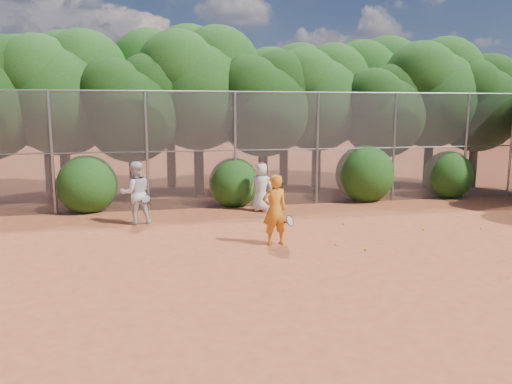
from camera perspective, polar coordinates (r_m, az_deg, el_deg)
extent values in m
plane|color=#A84925|center=(12.24, 7.08, -6.82)|extent=(80.00, 80.00, 0.00)
cylinder|color=gray|center=(17.43, -22.30, 4.10)|extent=(0.09, 0.09, 4.00)
cylinder|color=gray|center=(17.15, -12.37, 4.51)|extent=(0.09, 0.09, 4.00)
cylinder|color=gray|center=(17.39, -2.41, 4.78)|extent=(0.09, 0.09, 4.00)
cylinder|color=gray|center=(18.13, 7.02, 4.91)|extent=(0.09, 0.09, 4.00)
cylinder|color=gray|center=(19.31, 15.50, 4.91)|extent=(0.09, 0.09, 4.00)
cylinder|color=gray|center=(20.87, 22.86, 4.83)|extent=(0.09, 0.09, 4.00)
cylinder|color=gray|center=(17.54, 0.84, 11.37)|extent=(20.00, 0.05, 0.05)
cylinder|color=gray|center=(17.58, 0.82, 4.84)|extent=(20.00, 0.04, 0.04)
cube|color=slate|center=(17.58, 0.82, 4.84)|extent=(20.00, 0.02, 4.00)
cylinder|color=gray|center=(22.07, 27.14, 4.75)|extent=(0.09, 0.09, 4.00)
sphere|color=black|center=(20.09, -26.52, 11.51)|extent=(3.05, 3.05, 3.05)
cylinder|color=black|center=(19.95, -20.92, 2.63)|extent=(0.38, 0.38, 2.52)
sphere|color=#184310|center=(19.84, -21.34, 9.73)|extent=(4.03, 4.03, 4.03)
sphere|color=#184310|center=(20.17, -19.02, 12.72)|extent=(3.23, 3.23, 3.23)
sphere|color=#184310|center=(19.69, -23.70, 11.94)|extent=(3.02, 3.02, 3.02)
cylinder|color=black|center=(19.04, -13.76, 2.16)|extent=(0.36, 0.36, 2.17)
sphere|color=black|center=(18.90, -14.01, 8.56)|extent=(3.47, 3.47, 3.47)
sphere|color=black|center=(19.25, -11.98, 11.24)|extent=(2.78, 2.78, 2.78)
sphere|color=black|center=(18.68, -16.02, 10.61)|extent=(2.60, 2.60, 2.60)
cylinder|color=black|center=(20.09, -6.55, 3.44)|extent=(0.39, 0.39, 2.66)
sphere|color=#184310|center=(19.99, -6.69, 10.89)|extent=(4.26, 4.26, 4.26)
sphere|color=#184310|center=(20.56, -4.43, 13.85)|extent=(3.40, 3.40, 3.40)
sphere|color=#184310|center=(19.65, -8.87, 13.35)|extent=(3.19, 3.19, 3.19)
cylinder|color=black|center=(19.91, 0.81, 2.89)|extent=(0.37, 0.37, 2.27)
sphere|color=black|center=(19.78, 0.83, 9.32)|extent=(3.64, 3.64, 3.64)
sphere|color=black|center=(20.33, 2.65, 11.88)|extent=(2.91, 2.91, 2.91)
sphere|color=black|center=(19.40, -0.85, 11.47)|extent=(2.73, 2.73, 2.73)
cylinder|color=black|center=(21.35, 6.90, 3.50)|extent=(0.38, 0.38, 2.45)
sphere|color=#184310|center=(21.24, 7.03, 9.96)|extent=(3.92, 3.92, 3.92)
sphere|color=#184310|center=(21.90, 8.73, 12.47)|extent=(3.14, 3.14, 3.14)
sphere|color=#184310|center=(20.77, 5.52, 12.16)|extent=(2.94, 2.94, 2.94)
cylinder|color=black|center=(21.40, 14.12, 2.83)|extent=(0.36, 0.36, 2.10)
sphere|color=black|center=(21.28, 14.34, 8.34)|extent=(3.36, 3.36, 3.36)
sphere|color=black|center=(21.88, 15.65, 10.51)|extent=(2.69, 2.69, 2.69)
sphere|color=black|center=(20.79, 13.26, 10.22)|extent=(2.52, 2.52, 2.52)
cylinder|color=black|center=(23.10, 19.08, 3.67)|extent=(0.39, 0.39, 2.59)
sphere|color=#184310|center=(23.00, 19.43, 9.97)|extent=(4.14, 4.14, 4.14)
sphere|color=#184310|center=(23.83, 20.78, 12.36)|extent=(3.32, 3.32, 3.32)
sphere|color=#184310|center=(22.40, 18.35, 12.18)|extent=(3.11, 3.11, 3.11)
cylinder|color=black|center=(23.96, 23.55, 3.26)|extent=(0.37, 0.37, 2.31)
sphere|color=black|center=(23.85, 23.91, 8.67)|extent=(3.70, 3.70, 3.70)
sphere|color=black|center=(24.60, 24.96, 10.75)|extent=(2.96, 2.96, 2.96)
sphere|color=black|center=(23.26, 23.12, 10.54)|extent=(2.77, 2.77, 2.77)
cylinder|color=black|center=(22.37, -22.57, 3.34)|extent=(0.39, 0.39, 2.62)
sphere|color=#184310|center=(22.28, -22.99, 9.93)|extent=(4.20, 4.20, 4.20)
sphere|color=#184310|center=(22.60, -20.82, 12.71)|extent=(3.36, 3.36, 3.36)
sphere|color=#184310|center=(22.15, -25.20, 11.97)|extent=(3.15, 3.15, 3.15)
cylinder|color=black|center=(22.20, -9.68, 4.12)|extent=(0.40, 0.40, 2.80)
sphere|color=#184310|center=(22.12, -9.88, 11.21)|extent=(4.48, 4.48, 4.48)
sphere|color=#184310|center=(22.68, -7.68, 14.05)|extent=(3.58, 3.58, 3.58)
sphere|color=#184310|center=(21.81, -12.03, 13.53)|extent=(3.36, 3.36, 3.36)
cylinder|color=black|center=(22.58, 3.18, 3.97)|extent=(0.38, 0.38, 2.52)
sphere|color=#184310|center=(22.48, 3.24, 10.24)|extent=(4.03, 4.03, 4.03)
sphere|color=#184310|center=(23.12, 4.98, 12.70)|extent=(3.23, 3.23, 3.23)
sphere|color=#184310|center=(22.03, 1.66, 12.37)|extent=(3.02, 3.02, 3.02)
cylinder|color=black|center=(24.68, 12.99, 4.45)|extent=(0.40, 0.40, 2.73)
sphere|color=#184310|center=(24.60, 13.22, 10.67)|extent=(4.37, 4.37, 4.37)
sphere|color=#184310|center=(25.42, 14.72, 13.03)|extent=(3.49, 3.49, 3.49)
sphere|color=#184310|center=(24.02, 11.95, 12.84)|extent=(3.28, 3.28, 3.28)
sphere|color=#184310|center=(17.68, -18.74, 1.11)|extent=(2.00, 2.00, 2.00)
sphere|color=#184310|center=(17.81, -2.54, 1.33)|extent=(1.80, 1.80, 1.80)
sphere|color=#184310|center=(19.23, 12.32, 2.33)|extent=(2.20, 2.20, 2.20)
sphere|color=#184310|center=(20.93, 21.08, 2.06)|extent=(1.90, 1.90, 1.90)
imported|color=orange|center=(12.59, 2.14, -2.05)|extent=(0.71, 0.52, 1.80)
torus|color=black|center=(12.55, 3.91, -3.29)|extent=(0.32, 0.32, 0.29)
cylinder|color=black|center=(12.67, 3.13, -3.59)|extent=(0.21, 0.22, 0.15)
imported|color=white|center=(16.77, 0.60, 0.58)|extent=(0.96, 0.85, 1.65)
ellipsoid|color=#B1191E|center=(16.67, 0.60, 3.25)|extent=(0.22, 0.22, 0.13)
sphere|color=#CAD927|center=(16.64, 1.76, 0.59)|extent=(0.07, 0.07, 0.07)
imported|color=silver|center=(15.31, -13.59, -0.10)|extent=(1.05, 0.89, 1.88)
torus|color=black|center=(15.03, -12.46, -0.78)|extent=(0.36, 0.30, 0.26)
cylinder|color=black|center=(15.22, -12.19, -1.15)|extent=(0.12, 0.24, 0.19)
sphere|color=#CAD927|center=(15.01, 18.62, -4.06)|extent=(0.07, 0.07, 0.07)
sphere|color=#CAD927|center=(15.14, 10.00, -3.59)|extent=(0.07, 0.07, 0.07)
sphere|color=#CAD927|center=(12.53, 12.41, -6.41)|extent=(0.07, 0.07, 0.07)
sphere|color=#CAD927|center=(15.80, 24.31, -3.75)|extent=(0.07, 0.07, 0.07)
sphere|color=#CAD927|center=(12.83, 9.15, -5.95)|extent=(0.07, 0.07, 0.07)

